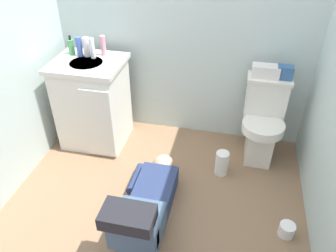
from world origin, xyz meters
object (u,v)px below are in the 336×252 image
object	(u,v)px
person_plumber	(146,204)
bottle_clear	(92,48)
toiletry_bag	(285,72)
bottle_pink	(103,46)
faucet	(93,49)
tissue_box	(266,71)
soap_dispenser	(71,47)
toilet	(263,122)
toilet_paper_roll	(287,230)
bottle_blue	(79,47)
vanity_cabinet	(93,103)
bottle_white	(87,47)
paper_towel_roll	(222,163)

from	to	relation	value
person_plumber	bottle_clear	size ratio (longest dim) A/B	6.08
toiletry_bag	bottle_pink	world-z (taller)	bottle_pink
faucet	person_plumber	distance (m)	1.42
tissue_box	soap_dispenser	bearing A→B (deg)	-177.82
toiletry_bag	toilet	bearing A→B (deg)	-139.23
faucet	soap_dispenser	distance (m)	0.19
toilet_paper_roll	toilet	bearing A→B (deg)	103.69
soap_dispenser	bottle_pink	size ratio (longest dim) A/B	0.95
toilet	bottle_blue	bearing A→B (deg)	179.97
bottle_blue	toilet_paper_roll	distance (m)	2.19
vanity_cabinet	toilet	bearing A→B (deg)	3.73
faucet	toiletry_bag	size ratio (longest dim) A/B	0.81
toilet_paper_roll	tissue_box	bearing A→B (deg)	104.99
toilet	person_plumber	xyz separation A→B (m)	(-0.79, -0.95, -0.19)
bottle_white	bottle_clear	size ratio (longest dim) A/B	0.94
toilet	vanity_cabinet	world-z (taller)	vanity_cabinet
faucet	toilet_paper_roll	bearing A→B (deg)	-27.57
bottle_pink	person_plumber	bearing A→B (deg)	-57.76
toiletry_bag	toilet_paper_roll	distance (m)	1.21
bottle_pink	toilet_paper_roll	distance (m)	2.06
bottle_blue	bottle_pink	world-z (taller)	bottle_pink
toilet	faucet	size ratio (longest dim) A/B	7.50
bottle_clear	soap_dispenser	bearing A→B (deg)	169.12
bottle_clear	bottle_pink	size ratio (longest dim) A/B	1.01
bottle_white	soap_dispenser	bearing A→B (deg)	175.31
person_plumber	toilet_paper_roll	size ratio (longest dim) A/B	9.68
person_plumber	soap_dispenser	world-z (taller)	soap_dispenser
toiletry_bag	paper_towel_roll	bearing A→B (deg)	-134.65
vanity_cabinet	soap_dispenser	world-z (taller)	soap_dispenser
paper_towel_roll	person_plumber	bearing A→B (deg)	-127.57
toilet	bottle_clear	xyz separation A→B (m)	(-1.49, -0.01, 0.54)
vanity_cabinet	faucet	size ratio (longest dim) A/B	8.20
vanity_cabinet	bottle_pink	size ratio (longest dim) A/B	4.71
faucet	soap_dispenser	size ratio (longest dim) A/B	0.60
faucet	bottle_clear	distance (m)	0.08
tissue_box	toilet_paper_roll	bearing A→B (deg)	-75.01
toilet	paper_towel_roll	xyz separation A→B (m)	(-0.30, -0.32, -0.26)
vanity_cabinet	bottle_blue	size ratio (longest dim) A/B	4.77
toiletry_bag	soap_dispenser	bearing A→B (deg)	-178.00
vanity_cabinet	person_plumber	xyz separation A→B (m)	(0.73, -0.85, -0.24)
soap_dispenser	toilet_paper_roll	size ratio (longest dim) A/B	1.51
vanity_cabinet	bottle_pink	distance (m)	0.52
paper_towel_roll	toilet	bearing A→B (deg)	46.80
tissue_box	bottle_white	world-z (taller)	bottle_white
toilet	bottle_blue	distance (m)	1.71
paper_towel_roll	toilet_paper_roll	distance (m)	0.74
person_plumber	toiletry_bag	size ratio (longest dim) A/B	8.59
toilet	paper_towel_roll	world-z (taller)	toilet
vanity_cabinet	person_plumber	bearing A→B (deg)	-49.43
vanity_cabinet	toilet_paper_roll	distance (m)	1.92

